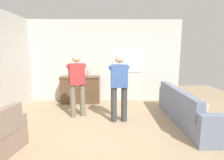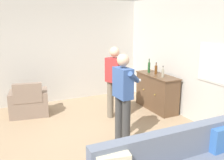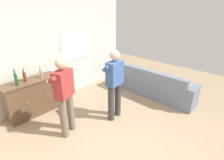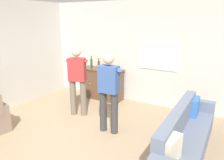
# 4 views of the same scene
# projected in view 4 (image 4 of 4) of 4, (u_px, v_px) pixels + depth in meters

# --- Properties ---
(ground) EXTENTS (10.40, 10.40, 0.00)m
(ground) POSITION_uv_depth(u_px,v_px,m) (75.00, 141.00, 4.28)
(ground) COLOR #9E8466
(wall_back_with_window) EXTENTS (5.20, 0.15, 2.80)m
(wall_back_with_window) POSITION_uv_depth(u_px,v_px,m) (134.00, 53.00, 6.10)
(wall_back_with_window) COLOR beige
(wall_back_with_window) RESTS_ON ground
(couch) EXTENTS (0.57, 2.57, 0.84)m
(couch) POSITION_uv_depth(u_px,v_px,m) (186.00, 139.00, 3.76)
(couch) COLOR slate
(couch) RESTS_ON ground
(sideboard_cabinet) EXTENTS (1.32, 0.49, 0.91)m
(sideboard_cabinet) POSITION_uv_depth(u_px,v_px,m) (101.00, 84.00, 6.48)
(sideboard_cabinet) COLOR brown
(sideboard_cabinet) RESTS_ON ground
(bottle_wine_green) EXTENTS (0.06, 0.06, 0.37)m
(bottle_wine_green) POSITION_uv_depth(u_px,v_px,m) (91.00, 63.00, 6.42)
(bottle_wine_green) COLOR #1E4C23
(bottle_wine_green) RESTS_ON sideboard_cabinet
(bottle_liquor_amber) EXTENTS (0.07, 0.07, 0.30)m
(bottle_liquor_amber) POSITION_uv_depth(u_px,v_px,m) (99.00, 64.00, 6.39)
(bottle_liquor_amber) COLOR #593314
(bottle_liquor_amber) RESTS_ON sideboard_cabinet
(bottle_spirits_clear) EXTENTS (0.06, 0.06, 0.28)m
(bottle_spirits_clear) POSITION_uv_depth(u_px,v_px,m) (109.00, 67.00, 6.17)
(bottle_spirits_clear) COLOR gray
(bottle_spirits_clear) RESTS_ON sideboard_cabinet
(person_standing_left) EXTENTS (0.52, 0.52, 1.68)m
(person_standing_left) POSITION_uv_depth(u_px,v_px,m) (78.00, 78.00, 5.25)
(person_standing_left) COLOR #6B6051
(person_standing_left) RESTS_ON ground
(person_standing_right) EXTENTS (0.56, 0.49, 1.68)m
(person_standing_right) POSITION_uv_depth(u_px,v_px,m) (109.00, 89.00, 4.42)
(person_standing_right) COLOR #383838
(person_standing_right) RESTS_ON ground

